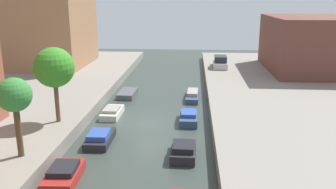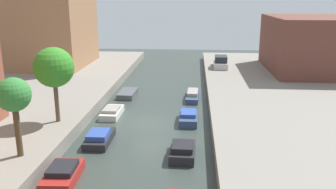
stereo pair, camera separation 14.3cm
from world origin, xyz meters
The scene contains 13 objects.
ground_plane centered at (0.00, 0.00, 0.00)m, with size 84.00×84.00×0.00m, color #333D38.
quay_right centered at (15.00, 0.00, 0.50)m, with size 20.00×64.00×1.00m, color gray.
low_block_right centered at (18.00, 18.22, 4.37)m, with size 10.00×13.90×6.74m, color brown.
street_tree_1 centered at (-6.64, -8.94, 4.67)m, with size 1.99×1.99×4.77m.
street_tree_2 centered at (-6.64, -2.87, 5.13)m, with size 2.96×2.96×5.64m.
parked_car centered at (7.06, 19.34, 1.65)m, with size 1.95×4.56×1.57m.
moored_boat_left_1 centered at (-3.74, -9.96, 0.41)m, with size 1.85×3.45×0.95m.
moored_boat_left_2 centered at (-3.09, -4.41, 0.38)m, with size 1.67×3.54×0.91m.
moored_boat_left_3 centered at (-3.53, 1.50, 0.34)m, with size 1.54×3.44×0.80m.
moored_boat_left_4 centered at (-3.35, 7.95, 0.27)m, with size 1.76×3.51×0.55m.
moored_boat_right_2 centered at (2.95, -6.33, 0.43)m, with size 1.66×3.06×1.01m.
moored_boat_right_3 centered at (3.19, 0.42, 0.40)m, with size 1.45×3.35×0.94m.
moored_boat_right_4 centered at (3.48, 7.54, 0.36)m, with size 1.39×4.63×0.86m.
Camera 2 is at (3.61, -27.78, 10.22)m, focal length 38.16 mm.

